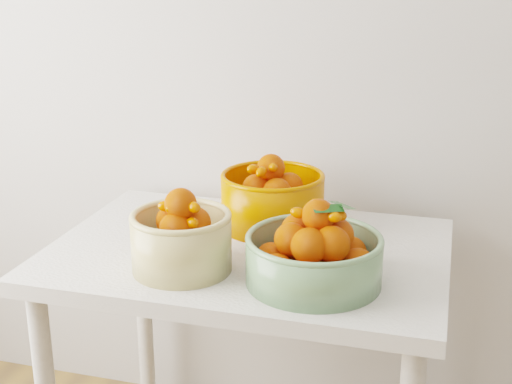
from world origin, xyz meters
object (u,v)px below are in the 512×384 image
(bowl_cream, at_px, (181,239))
(bowl_orange, at_px, (272,199))
(bowl_green, at_px, (314,255))
(table, at_px, (248,281))

(bowl_cream, relative_size, bowl_orange, 0.73)
(bowl_cream, bearing_deg, bowl_green, 2.35)
(bowl_cream, xyz_separation_m, bowl_orange, (0.13, 0.33, 0.00))
(table, relative_size, bowl_orange, 2.91)
(bowl_orange, bearing_deg, table, -97.21)
(table, bearing_deg, bowl_green, -38.46)
(bowl_green, bearing_deg, table, 141.54)
(table, distance_m, bowl_green, 0.31)
(bowl_orange, bearing_deg, bowl_green, -60.56)
(table, xyz_separation_m, bowl_green, (0.20, -0.16, 0.17))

